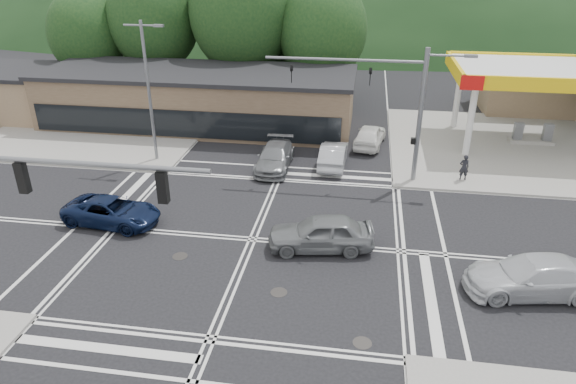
# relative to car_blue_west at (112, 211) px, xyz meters

# --- Properties ---
(ground) EXTENTS (120.00, 120.00, 0.00)m
(ground) POSITION_rel_car_blue_west_xyz_m (7.47, -0.50, -0.69)
(ground) COLOR black
(ground) RESTS_ON ground
(sidewalk_ne) EXTENTS (16.00, 16.00, 0.15)m
(sidewalk_ne) POSITION_rel_car_blue_west_xyz_m (22.47, 14.50, -0.62)
(sidewalk_ne) COLOR gray
(sidewalk_ne) RESTS_ON ground
(sidewalk_nw) EXTENTS (16.00, 16.00, 0.15)m
(sidewalk_nw) POSITION_rel_car_blue_west_xyz_m (-7.53, 14.50, -0.62)
(sidewalk_nw) COLOR gray
(sidewalk_nw) RESTS_ON ground
(gas_station_canopy) EXTENTS (12.32, 8.34, 5.75)m
(gas_station_canopy) POSITION_rel_car_blue_west_xyz_m (24.46, 15.49, 4.35)
(gas_station_canopy) COLOR silver
(gas_station_canopy) RESTS_ON ground
(convenience_store) EXTENTS (10.00, 6.00, 3.80)m
(convenience_store) POSITION_rel_car_blue_west_xyz_m (27.47, 24.50, 1.21)
(convenience_store) COLOR #846B4F
(convenience_store) RESTS_ON ground
(commercial_row) EXTENTS (24.00, 8.00, 4.00)m
(commercial_row) POSITION_rel_car_blue_west_xyz_m (-0.53, 16.50, 1.31)
(commercial_row) COLOR brown
(commercial_row) RESTS_ON ground
(commercial_nw) EXTENTS (8.00, 7.00, 3.60)m
(commercial_nw) POSITION_rel_car_blue_west_xyz_m (-16.53, 16.50, 1.11)
(commercial_nw) COLOR #846B4F
(commercial_nw) RESTS_ON ground
(hill_north) EXTENTS (252.00, 126.00, 140.00)m
(hill_north) POSITION_rel_car_blue_west_xyz_m (7.47, 89.50, -0.69)
(hill_north) COLOR #183317
(hill_north) RESTS_ON ground
(tree_n_a) EXTENTS (8.00, 8.00, 11.75)m
(tree_n_a) POSITION_rel_car_blue_west_xyz_m (-6.53, 23.50, 6.45)
(tree_n_a) COLOR #382619
(tree_n_a) RESTS_ON ground
(tree_n_b) EXTENTS (9.00, 9.00, 12.98)m
(tree_n_b) POSITION_rel_car_blue_west_xyz_m (1.47, 23.50, 7.10)
(tree_n_b) COLOR #382619
(tree_n_b) RESTS_ON ground
(tree_n_c) EXTENTS (7.60, 7.60, 10.87)m
(tree_n_c) POSITION_rel_car_blue_west_xyz_m (8.47, 23.50, 5.80)
(tree_n_c) COLOR #382619
(tree_n_c) RESTS_ON ground
(tree_n_d) EXTENTS (6.80, 6.80, 9.76)m
(tree_n_d) POSITION_rel_car_blue_west_xyz_m (-12.53, 22.50, 5.15)
(tree_n_d) COLOR #382619
(tree_n_d) RESTS_ON ground
(tree_n_e) EXTENTS (8.40, 8.40, 11.98)m
(tree_n_e) POSITION_rel_car_blue_west_xyz_m (5.47, 27.50, 6.45)
(tree_n_e) COLOR #382619
(tree_n_e) RESTS_ON ground
(streetlight_nw) EXTENTS (2.50, 0.25, 9.00)m
(streetlight_nw) POSITION_rel_car_blue_west_xyz_m (-0.97, 8.50, 4.36)
(streetlight_nw) COLOR slate
(streetlight_nw) RESTS_ON ground
(signal_mast_ne) EXTENTS (11.65, 0.30, 8.00)m
(signal_mast_ne) POSITION_rel_car_blue_west_xyz_m (14.42, 7.70, 4.38)
(signal_mast_ne) COLOR slate
(signal_mast_ne) RESTS_ON ground
(car_blue_west) EXTENTS (5.20, 2.82, 1.38)m
(car_blue_west) POSITION_rel_car_blue_west_xyz_m (0.00, 0.00, 0.00)
(car_blue_west) COLOR #0B1633
(car_blue_west) RESTS_ON ground
(car_grey_center) EXTENTS (5.18, 2.72, 1.68)m
(car_grey_center) POSITION_rel_car_blue_west_xyz_m (10.84, -0.80, 0.15)
(car_grey_center) COLOR slate
(car_grey_center) RESTS_ON ground
(car_silver_east) EXTENTS (5.79, 3.04, 1.60)m
(car_silver_east) POSITION_rel_car_blue_west_xyz_m (19.76, -2.88, 0.11)
(car_silver_east) COLOR silver
(car_silver_east) RESTS_ON ground
(car_queue_a) EXTENTS (1.72, 4.63, 1.51)m
(car_queue_a) POSITION_rel_car_blue_west_xyz_m (10.68, 9.47, 0.06)
(car_queue_a) COLOR #A4A7AB
(car_queue_a) RESTS_ON ground
(car_queue_b) EXTENTS (2.54, 4.81, 1.56)m
(car_queue_b) POSITION_rel_car_blue_west_xyz_m (12.97, 13.50, 0.09)
(car_queue_b) COLOR white
(car_queue_b) RESTS_ON ground
(car_northbound) EXTENTS (2.12, 5.11, 1.48)m
(car_northbound) POSITION_rel_car_blue_west_xyz_m (6.97, 8.50, 0.05)
(car_northbound) COLOR slate
(car_northbound) RESTS_ON ground
(pedestrian) EXTENTS (0.62, 0.45, 1.60)m
(pedestrian) POSITION_rel_car_blue_west_xyz_m (18.63, 8.10, 0.26)
(pedestrian) COLOR black
(pedestrian) RESTS_ON sidewalk_ne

